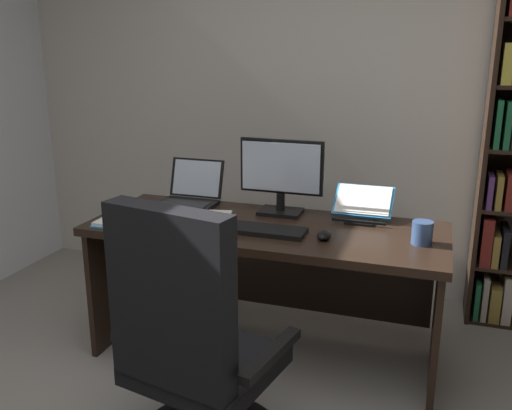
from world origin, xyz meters
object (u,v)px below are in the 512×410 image
object	(u,v)px
monitor	(281,178)
laptop	(190,196)
office_chair	(193,360)
notepad	(215,216)
desk	(270,256)
keyboard	(262,230)
pen	(218,215)
reading_stand_with_book	(363,204)
open_binder	(144,221)
coffee_mug	(422,233)
computer_mouse	(324,235)

from	to	relation	value
monitor	laptop	xyz separation A→B (m)	(-0.53, 0.01, -0.14)
office_chair	monitor	size ratio (longest dim) A/B	2.41
notepad	desk	bearing A→B (deg)	7.23
monitor	laptop	distance (m)	0.55
keyboard	pen	xyz separation A→B (m)	(-0.28, 0.15, 0.00)
keyboard	reading_stand_with_book	world-z (taller)	reading_stand_with_book
office_chair	monitor	xyz separation A→B (m)	(0.03, 1.06, 0.46)
office_chair	reading_stand_with_book	world-z (taller)	office_chair
desk	open_binder	bearing A→B (deg)	-157.88
monitor	laptop	world-z (taller)	monitor
monitor	open_binder	size ratio (longest dim) A/B	0.99
monitor	reading_stand_with_book	xyz separation A→B (m)	(0.42, 0.05, -0.12)
coffee_mug	desk	bearing A→B (deg)	171.57
monitor	notepad	size ratio (longest dim) A/B	2.10
desk	laptop	distance (m)	0.59
reading_stand_with_book	computer_mouse	bearing A→B (deg)	-107.51
open_binder	laptop	bearing A→B (deg)	78.65
open_binder	pen	xyz separation A→B (m)	(0.31, 0.20, 0.00)
pen	notepad	bearing A→B (deg)	180.00
laptop	coffee_mug	bearing A→B (deg)	-11.50
open_binder	monitor	bearing A→B (deg)	31.18
desk	monitor	world-z (taller)	monitor
monitor	computer_mouse	xyz separation A→B (m)	(0.30, -0.33, -0.17)
office_chair	computer_mouse	size ratio (longest dim) A/B	10.22
computer_mouse	notepad	size ratio (longest dim) A/B	0.50
office_chair	pen	distance (m)	0.96
pen	reading_stand_with_book	bearing A→B (deg)	17.86
computer_mouse	notepad	distance (m)	0.62
open_binder	keyboard	bearing A→B (deg)	3.74
notepad	coffee_mug	size ratio (longest dim) A/B	2.01
desk	keyboard	world-z (taller)	keyboard
computer_mouse	pen	size ratio (longest dim) A/B	0.74
laptop	reading_stand_with_book	bearing A→B (deg)	2.67
monitor	reading_stand_with_book	bearing A→B (deg)	6.79
pen	coffee_mug	xyz separation A→B (m)	(1.01, -0.07, 0.04)
reading_stand_with_book	coffee_mug	size ratio (longest dim) A/B	2.83
keyboard	reading_stand_with_book	distance (m)	0.57
monitor	computer_mouse	size ratio (longest dim) A/B	4.24
reading_stand_with_book	pen	distance (m)	0.74
pen	computer_mouse	bearing A→B (deg)	-14.47
office_chair	coffee_mug	world-z (taller)	office_chair
open_binder	notepad	world-z (taller)	open_binder
computer_mouse	open_binder	world-z (taller)	computer_mouse
laptop	pen	bearing A→B (deg)	-36.56
desk	coffee_mug	distance (m)	0.79
computer_mouse	reading_stand_with_book	distance (m)	0.40
keyboard	computer_mouse	size ratio (longest dim) A/B	4.04
notepad	pen	xyz separation A→B (m)	(0.02, 0.00, 0.01)
open_binder	notepad	bearing A→B (deg)	33.17
computer_mouse	desk	bearing A→B (deg)	149.30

